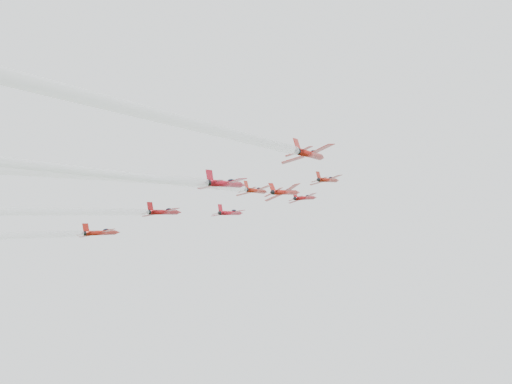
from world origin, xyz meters
The scene contains 6 objects.
jet_lead centered at (-1.37, 25.80, 179.31)m, with size 8.54×11.25×6.11m.
jet_row2_left centered at (-13.99, 10.75, 172.05)m, with size 9.29×12.23×6.65m.
jet_row2_center centered at (2.94, 9.63, 171.52)m, with size 9.94×13.09×7.11m.
jet_row2_right centered at (12.48, 13.14, 173.20)m, with size 8.41×11.07×6.01m.
jet_center centered at (3.62, -40.10, 147.44)m, with size 8.52×83.54×41.10m.
jet_rear_farright centered at (24.54, -61.24, 137.23)m, with size 10.48×102.84×50.60m.
Camera 1 is at (71.46, -98.18, 93.76)m, focal length 45.00 mm.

